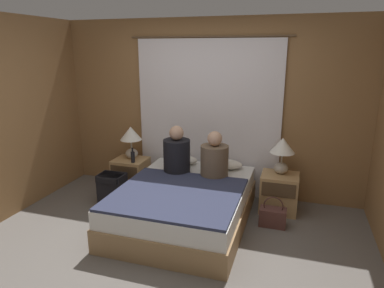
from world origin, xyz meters
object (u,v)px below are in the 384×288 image
(pillow_left, at_px, (181,160))
(pillow_right, at_px, (225,164))
(lamp_left, at_px, (131,137))
(nightstand_left, at_px, (131,175))
(handbag_on_floor, at_px, (273,216))
(bed, at_px, (185,204))
(backpack_on_floor, at_px, (112,187))
(nightstand_right, at_px, (279,193))
(person_left_in_bed, at_px, (177,154))
(person_right_in_bed, at_px, (214,159))
(beer_bottle_on_left_stand, at_px, (133,157))
(lamp_right, at_px, (282,150))

(pillow_left, height_order, pillow_right, same)
(lamp_left, height_order, pillow_right, lamp_left)
(nightstand_left, relative_size, handbag_on_floor, 1.32)
(bed, xyz_separation_m, backpack_on_floor, (-1.12, 0.19, 0.01))
(nightstand_right, height_order, person_left_in_bed, person_left_in_bed)
(pillow_left, xyz_separation_m, handbag_on_floor, (1.37, -0.54, -0.42))
(person_right_in_bed, bearing_deg, backpack_on_floor, -170.64)
(bed, relative_size, backpack_on_floor, 4.43)
(handbag_on_floor, bearing_deg, backpack_on_floor, -178.90)
(person_right_in_bed, height_order, backpack_on_floor, person_right_in_bed)
(nightstand_right, bearing_deg, handbag_on_floor, -94.76)
(bed, distance_m, person_right_in_bed, 0.69)
(person_left_in_bed, distance_m, person_right_in_bed, 0.51)
(pillow_left, relative_size, handbag_on_floor, 1.28)
(nightstand_right, height_order, beer_bottle_on_left_stand, beer_bottle_on_left_stand)
(nightstand_left, bearing_deg, handbag_on_floor, -11.76)
(beer_bottle_on_left_stand, relative_size, handbag_on_floor, 0.57)
(beer_bottle_on_left_stand, distance_m, backpack_on_floor, 0.52)
(bed, bearing_deg, backpack_on_floor, 170.25)
(lamp_left, bearing_deg, bed, -34.05)
(lamp_right, bearing_deg, backpack_on_floor, -166.25)
(person_right_in_bed, bearing_deg, handbag_on_floor, -13.36)
(pillow_left, distance_m, person_right_in_bed, 0.71)
(bed, relative_size, person_left_in_bed, 3.03)
(backpack_on_floor, bearing_deg, bed, -9.75)
(bed, bearing_deg, lamp_right, 34.05)
(person_left_in_bed, bearing_deg, nightstand_left, 162.81)
(person_left_in_bed, xyz_separation_m, beer_bottle_on_left_stand, (-0.72, 0.14, -0.15))
(nightstand_left, bearing_deg, pillow_left, 7.62)
(nightstand_right, bearing_deg, pillow_left, 175.88)
(nightstand_right, relative_size, beer_bottle_on_left_stand, 2.31)
(pillow_left, xyz_separation_m, backpack_on_floor, (-0.79, -0.58, -0.30))
(nightstand_left, xyz_separation_m, handbag_on_floor, (2.12, -0.44, -0.13))
(nightstand_left, xyz_separation_m, pillow_right, (1.40, 0.10, 0.29))
(pillow_left, bearing_deg, handbag_on_floor, -21.67)
(lamp_right, relative_size, person_left_in_bed, 0.75)
(bed, bearing_deg, pillow_right, 67.36)
(person_right_in_bed, bearing_deg, lamp_left, 166.95)
(person_right_in_bed, bearing_deg, nightstand_right, 17.34)
(lamp_left, xyz_separation_m, lamp_right, (2.16, 0.00, 0.00))
(pillow_left, xyz_separation_m, person_left_in_bed, (0.07, -0.36, 0.20))
(pillow_left, bearing_deg, person_left_in_bed, -78.69)
(nightstand_left, relative_size, pillow_right, 1.04)
(bed, bearing_deg, nightstand_left, 147.99)
(lamp_right, height_order, beer_bottle_on_left_stand, lamp_right)
(lamp_left, relative_size, lamp_right, 1.00)
(nightstand_right, height_order, lamp_right, lamp_right)
(pillow_left, bearing_deg, lamp_right, -1.90)
(pillow_right, distance_m, beer_bottle_on_left_stand, 1.32)
(bed, height_order, beer_bottle_on_left_stand, beer_bottle_on_left_stand)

